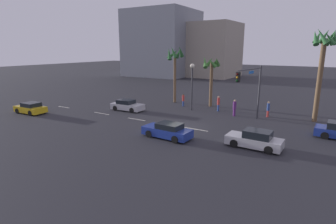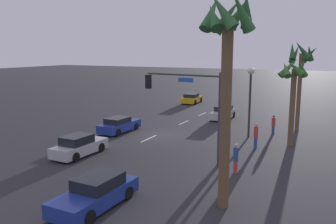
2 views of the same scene
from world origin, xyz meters
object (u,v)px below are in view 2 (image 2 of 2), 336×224
at_px(car_1, 192,99).
at_px(palm_tree_1, 293,80).
at_px(pedestrian_1, 236,157).
at_px(pedestrian_3, 273,124).
at_px(car_0, 79,146).
at_px(car_2, 223,113).
at_px(traffic_signal, 191,100).
at_px(streetlamp, 250,88).
at_px(car_4, 119,125).
at_px(pedestrian_0, 228,141).
at_px(pedestrian_2, 256,135).
at_px(palm_tree_0, 301,63).
at_px(palm_tree_2, 227,54).
at_px(car_3, 96,193).

distance_m(car_1, palm_tree_1, 23.02).
distance_m(pedestrian_1, pedestrian_3, 11.09).
height_order(car_0, car_2, car_0).
bearing_deg(car_2, traffic_signal, 9.06).
relative_size(car_1, pedestrian_3, 2.41).
bearing_deg(streetlamp, car_4, -74.13).
bearing_deg(pedestrian_0, pedestrian_1, 23.67).
distance_m(pedestrian_2, palm_tree_0, 9.28).
distance_m(pedestrian_2, palm_tree_1, 4.93).
xyz_separation_m(pedestrian_1, palm_tree_2, (4.68, 0.70, 6.07)).
bearing_deg(streetlamp, car_3, -11.39).
bearing_deg(pedestrian_1, streetlamp, -171.48).
distance_m(car_4, palm_tree_2, 17.86).
distance_m(streetlamp, palm_tree_1, 3.69).
bearing_deg(palm_tree_1, car_3, -23.81).
relative_size(streetlamp, pedestrian_2, 3.04).
height_order(car_0, pedestrian_0, pedestrian_0).
height_order(car_0, palm_tree_0, palm_tree_0).
distance_m(car_0, traffic_signal, 8.43).
relative_size(streetlamp, pedestrian_1, 3.23).
relative_size(palm_tree_0, palm_tree_2, 0.83).
relative_size(car_1, car_2, 0.95).
bearing_deg(palm_tree_2, traffic_signal, -145.17).
distance_m(traffic_signal, pedestrian_1, 4.68).
bearing_deg(car_1, pedestrian_1, 27.54).
bearing_deg(palm_tree_2, pedestrian_2, -175.69).
bearing_deg(palm_tree_1, car_2, -135.60).
distance_m(car_2, pedestrian_3, 7.66).
bearing_deg(traffic_signal, streetlamp, 165.73).
distance_m(car_0, pedestrian_0, 10.31).
bearing_deg(car_3, car_4, -150.16).
xyz_separation_m(pedestrian_3, palm_tree_1, (3.17, 1.77, 4.09)).
distance_m(car_4, palm_tree_1, 15.03).
xyz_separation_m(traffic_signal, pedestrian_0, (-2.28, 1.85, -3.03)).
bearing_deg(traffic_signal, car_2, -170.94).
bearing_deg(car_0, pedestrian_3, 138.19).
xyz_separation_m(car_3, traffic_signal, (-8.39, 1.27, 3.38)).
xyz_separation_m(pedestrian_2, palm_tree_1, (-2.00, 2.17, 3.94)).
bearing_deg(pedestrian_1, pedestrian_0, -156.33).
bearing_deg(palm_tree_2, pedestrian_1, -171.51).
bearing_deg(traffic_signal, car_1, -157.95).
bearing_deg(pedestrian_3, pedestrian_0, -13.20).
xyz_separation_m(car_4, traffic_signal, (4.78, 8.83, 3.42)).
bearing_deg(car_4, car_0, 11.67).
height_order(traffic_signal, palm_tree_2, palm_tree_2).
relative_size(car_3, pedestrian_1, 2.60).
distance_m(car_4, traffic_signal, 10.61).
distance_m(car_3, streetlamp, 16.93).
xyz_separation_m(car_0, car_3, (6.04, 6.08, 0.00)).
xyz_separation_m(car_3, palm_tree_0, (-20.68, 6.63, 5.40)).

